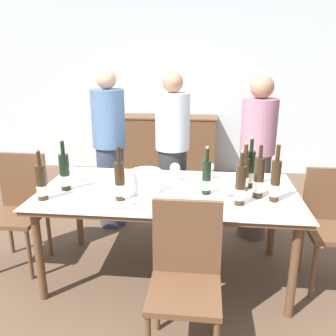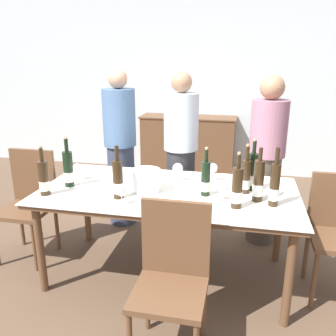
{
  "view_description": "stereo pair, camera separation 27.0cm",
  "coord_description": "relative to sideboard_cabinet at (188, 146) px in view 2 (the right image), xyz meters",
  "views": [
    {
      "loc": [
        0.28,
        -2.56,
        1.73
      ],
      "look_at": [
        0.0,
        0.0,
        0.93
      ],
      "focal_mm": 38.0,
      "sensor_mm": 36.0,
      "label": 1
    },
    {
      "loc": [
        0.55,
        -2.52,
        1.73
      ],
      "look_at": [
        0.0,
        0.0,
        0.93
      ],
      "focal_mm": 38.0,
      "sensor_mm": 36.0,
      "label": 2
    }
  ],
  "objects": [
    {
      "name": "wine_bottle_0",
      "position": [
        1.04,
        -2.8,
        0.45
      ],
      "size": [
        0.07,
        0.07,
        0.41
      ],
      "color": "#332314",
      "rests_on": "dining_table"
    },
    {
      "name": "ice_bucket",
      "position": [
        0.11,
        -2.72,
        0.39
      ],
      "size": [
        0.23,
        0.23,
        0.17
      ],
      "color": "white",
      "rests_on": "dining_table"
    },
    {
      "name": "chair_left_end",
      "position": [
        -1.02,
        -2.57,
        0.1
      ],
      "size": [
        0.42,
        0.42,
        0.96
      ],
      "color": "brown",
      "rests_on": "ground_plane"
    },
    {
      "name": "chair_near_front",
      "position": [
        0.45,
        -3.39,
        0.08
      ],
      "size": [
        0.42,
        0.42,
        0.93
      ],
      "color": "brown",
      "rests_on": "ground_plane"
    },
    {
      "name": "wine_bottle_8",
      "position": [
        -0.61,
        -2.95,
        0.42
      ],
      "size": [
        0.08,
        0.08,
        0.38
      ],
      "color": "#332314",
      "rests_on": "dining_table"
    },
    {
      "name": "wine_bottle_4",
      "position": [
        0.79,
        -2.89,
        0.43
      ],
      "size": [
        0.07,
        0.07,
        0.39
      ],
      "color": "#332314",
      "rests_on": "dining_table"
    },
    {
      "name": "wine_bottle_7",
      "position": [
        0.94,
        -2.73,
        0.44
      ],
      "size": [
        0.08,
        0.08,
        0.39
      ],
      "color": "#332314",
      "rests_on": "dining_table"
    },
    {
      "name": "wine_glass_1",
      "position": [
        0.69,
        -2.78,
        0.39
      ],
      "size": [
        0.08,
        0.08,
        0.14
      ],
      "color": "white",
      "rests_on": "dining_table"
    },
    {
      "name": "wine_bottle_1",
      "position": [
        -0.05,
        -2.89,
        0.43
      ],
      "size": [
        0.08,
        0.08,
        0.39
      ],
      "color": "#332314",
      "rests_on": "dining_table"
    },
    {
      "name": "person_guest_right",
      "position": [
        1.03,
        -1.88,
        0.35
      ],
      "size": [
        0.33,
        0.33,
        1.59
      ],
      "color": "#51473D",
      "rests_on": "ground_plane"
    },
    {
      "name": "dining_table",
      "position": [
        0.27,
        -2.66,
        0.24
      ],
      "size": [
        1.98,
        1.01,
        0.75
      ],
      "color": "brown",
      "rests_on": "ground_plane"
    },
    {
      "name": "wine_bottle_2",
      "position": [
        0.9,
        -2.51,
        0.44
      ],
      "size": [
        0.07,
        0.07,
        0.4
      ],
      "color": "black",
      "rests_on": "dining_table"
    },
    {
      "name": "wine_bottle_3",
      "position": [
        -0.52,
        -2.74,
        0.44
      ],
      "size": [
        0.08,
        0.08,
        0.4
      ],
      "color": "black",
      "rests_on": "dining_table"
    },
    {
      "name": "wine_glass_2",
      "position": [
        -0.52,
        -2.58,
        0.4
      ],
      "size": [
        0.07,
        0.07,
        0.14
      ],
      "color": "white",
      "rests_on": "dining_table"
    },
    {
      "name": "wine_bottle_5",
      "position": [
        0.56,
        -2.7,
        0.42
      ],
      "size": [
        0.07,
        0.07,
        0.37
      ],
      "color": "black",
      "rests_on": "dining_table"
    },
    {
      "name": "wine_glass_3",
      "position": [
        0.3,
        -2.44,
        0.41
      ],
      "size": [
        0.09,
        0.09,
        0.16
      ],
      "color": "white",
      "rests_on": "dining_table"
    },
    {
      "name": "wine_glass_0",
      "position": [
        0.02,
        -3.01,
        0.4
      ],
      "size": [
        0.07,
        0.07,
        0.14
      ],
      "color": "white",
      "rests_on": "dining_table"
    },
    {
      "name": "ground_plane",
      "position": [
        0.27,
        -2.66,
        -0.45
      ],
      "size": [
        12.0,
        12.0,
        0.0
      ],
      "primitive_type": "plane",
      "color": "brown"
    },
    {
      "name": "wine_bottle_6",
      "position": [
        0.85,
        -2.59,
        0.43
      ],
      "size": [
        0.07,
        0.07,
        0.38
      ],
      "color": "#332314",
      "rests_on": "dining_table"
    },
    {
      "name": "sideboard_cabinet",
      "position": [
        0.0,
        0.0,
        0.0
      ],
      "size": [
        1.41,
        0.46,
        0.9
      ],
      "color": "brown",
      "rests_on": "ground_plane"
    },
    {
      "name": "wine_glass_4",
      "position": [
        0.58,
        -2.37,
        0.41
      ],
      "size": [
        0.08,
        0.08,
        0.15
      ],
      "color": "white",
      "rests_on": "dining_table"
    },
    {
      "name": "person_host",
      "position": [
        -0.43,
        -1.79,
        0.36
      ],
      "size": [
        0.33,
        0.33,
        1.63
      ],
      "color": "#383F56",
      "rests_on": "ground_plane"
    },
    {
      "name": "person_guest_left",
      "position": [
        0.23,
        -1.87,
        0.36
      ],
      "size": [
        0.33,
        0.33,
        1.61
      ],
      "color": "#2D2D33",
      "rests_on": "ground_plane"
    },
    {
      "name": "back_wall",
      "position": [
        0.27,
        0.29,
        0.95
      ],
      "size": [
        8.0,
        0.1,
        2.8
      ],
      "color": "silver",
      "rests_on": "ground_plane"
    }
  ]
}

